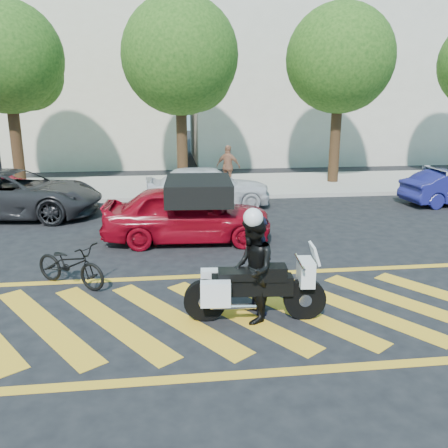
{
  "coord_description": "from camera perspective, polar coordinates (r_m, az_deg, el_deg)",
  "views": [
    {
      "loc": [
        -0.64,
        -7.66,
        3.79
      ],
      "look_at": [
        0.56,
        2.28,
        1.05
      ],
      "focal_mm": 38.0,
      "sensor_mm": 36.0,
      "label": 1
    }
  ],
  "objects": [
    {
      "name": "ground",
      "position": [
        8.57,
        -1.92,
        -10.95
      ],
      "size": [
        90.0,
        90.0,
        0.0
      ],
      "primitive_type": "plane",
      "color": "black",
      "rests_on": "ground"
    },
    {
      "name": "sidewalk",
      "position": [
        20.02,
        -4.95,
        4.55
      ],
      "size": [
        60.0,
        5.0,
        0.15
      ],
      "primitive_type": "cube",
      "color": "#9E998E",
      "rests_on": "ground"
    },
    {
      "name": "crosswalk",
      "position": [
        8.57,
        -2.18,
        -10.94
      ],
      "size": [
        12.33,
        4.0,
        0.01
      ],
      "color": "gold",
      "rests_on": "ground"
    },
    {
      "name": "building_left",
      "position": [
        29.62,
        -22.24,
        16.56
      ],
      "size": [
        16.0,
        8.0,
        10.0
      ],
      "primitive_type": "cube",
      "color": "beige",
      "rests_on": "ground"
    },
    {
      "name": "building_right",
      "position": [
        30.29,
        12.3,
        18.21
      ],
      "size": [
        16.0,
        8.0,
        11.0
      ],
      "primitive_type": "cube",
      "color": "beige",
      "rests_on": "ground"
    },
    {
      "name": "tree_left",
      "position": [
        20.58,
        -24.22,
        17.38
      ],
      "size": [
        4.2,
        4.2,
        7.26
      ],
      "color": "black",
      "rests_on": "ground"
    },
    {
      "name": "tree_center",
      "position": [
        19.79,
        -4.92,
        19.03
      ],
      "size": [
        4.6,
        4.6,
        7.56
      ],
      "color": "black",
      "rests_on": "ground"
    },
    {
      "name": "tree_right",
      "position": [
        21.06,
        14.04,
        18.29
      ],
      "size": [
        4.4,
        4.4,
        7.41
      ],
      "color": "black",
      "rests_on": "ground"
    },
    {
      "name": "officer_bike",
      "position": [
        8.41,
        4.22,
        -4.84
      ],
      "size": [
        0.55,
        0.73,
        1.8
      ],
      "primitive_type": "imported",
      "rotation": [
        0.0,
        0.0,
        1.78
      ],
      "color": "black",
      "rests_on": "ground"
    },
    {
      "name": "bicycle",
      "position": [
        10.15,
        -18.0,
        -4.64
      ],
      "size": [
        1.79,
        1.48,
        0.92
      ],
      "primitive_type": "imported",
      "rotation": [
        0.0,
        0.0,
        0.98
      ],
      "color": "black",
      "rests_on": "ground"
    },
    {
      "name": "police_motorcycle",
      "position": [
        8.22,
        3.5,
        -7.65
      ],
      "size": [
        2.46,
        0.82,
        1.09
      ],
      "rotation": [
        0.0,
        0.0,
        -0.08
      ],
      "color": "black",
      "rests_on": "ground"
    },
    {
      "name": "officer_moto",
      "position": [
        8.09,
        3.42,
        -5.51
      ],
      "size": [
        0.77,
        0.95,
        1.84
      ],
      "primitive_type": "imported",
      "rotation": [
        0.0,
        0.0,
        -1.66
      ],
      "color": "black",
      "rests_on": "ground"
    },
    {
      "name": "red_convertible",
      "position": [
        12.56,
        -4.44,
        1.25
      ],
      "size": [
        4.51,
        2.02,
        1.5
      ],
      "primitive_type": "imported",
      "rotation": [
        0.0,
        0.0,
        1.51
      ],
      "color": "maroon",
      "rests_on": "ground"
    },
    {
      "name": "parked_mid_left",
      "position": [
        16.49,
        -23.93,
        3.36
      ],
      "size": [
        5.69,
        3.14,
        1.51
      ],
      "primitive_type": "imported",
      "rotation": [
        0.0,
        0.0,
        1.45
      ],
      "color": "black",
      "rests_on": "ground"
    },
    {
      "name": "parked_mid_right",
      "position": [
        16.42,
        -1.99,
        4.56
      ],
      "size": [
        4.33,
        1.81,
        1.46
      ],
      "primitive_type": "imported",
      "rotation": [
        0.0,
        0.0,
        1.59
      ],
      "color": "silver",
      "rests_on": "ground"
    },
    {
      "name": "pedestrian_right",
      "position": [
        19.14,
        0.52,
        6.92
      ],
      "size": [
        1.08,
        0.82,
        1.7
      ],
      "primitive_type": "imported",
      "rotation": [
        0.0,
        0.0,
        2.67
      ],
      "color": "#9C6347",
      "rests_on": "sidewalk"
    }
  ]
}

